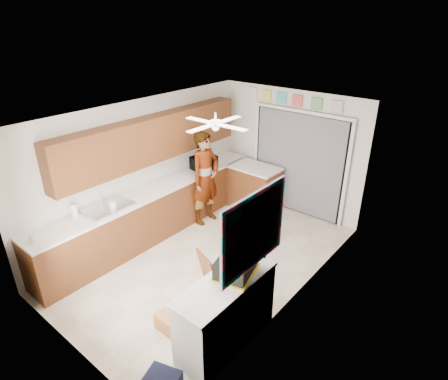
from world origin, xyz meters
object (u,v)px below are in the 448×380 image
Objects in this scene: cardboard_box at (172,322)px; man at (205,178)px; paper_towel_roll at (74,210)px; dog at (265,231)px; microwave at (204,163)px; suitcase at (236,265)px.

man reaches higher than cardboard_box.
paper_towel_roll reaches higher than dog.
microwave is 2.74m from paper_towel_roll.
suitcase is 2.93m from man.
dog is (-0.89, 2.04, -0.85)m from suitcase.
cardboard_box is at bearing -88.56° from dog.
paper_towel_roll is at bearing 167.37° from man.
man is 3.54× the size of dog.
paper_towel_roll reaches higher than cardboard_box.
microwave is 1.26× the size of cardboard_box.
dog is (1.66, -0.19, -0.87)m from microwave.
dog is at bearing -83.03° from microwave.
dog is (1.88, 2.55, -0.85)m from paper_towel_roll.
microwave is 0.48m from man.
suitcase is (2.55, -2.23, -0.02)m from microwave.
man is at bearing 122.84° from cardboard_box.
paper_towel_roll is 2.82m from suitcase.
man reaches higher than dog.
microwave reaches higher than cardboard_box.
microwave is 0.93× the size of suitcase.
microwave is 1.88m from dog.
paper_towel_roll is 0.43× the size of dog.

